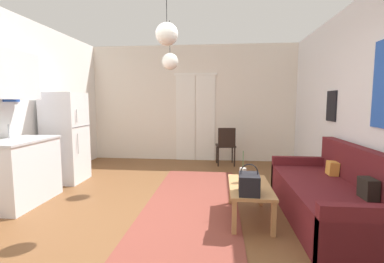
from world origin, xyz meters
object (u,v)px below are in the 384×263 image
at_px(coffee_table, 250,190).
at_px(pendant_lamp_far, 170,62).
at_px(pendant_lamp_near, 167,34).
at_px(bamboo_vase, 243,175).
at_px(accent_chair, 226,144).
at_px(couch, 334,198).
at_px(refrigerator, 66,137).
at_px(handbag, 249,184).

relative_size(coffee_table, pendant_lamp_far, 1.21).
bearing_deg(pendant_lamp_near, pendant_lamp_far, 98.81).
bearing_deg(bamboo_vase, pendant_lamp_far, 132.90).
xyz_separation_m(accent_chair, pendant_lamp_far, (-0.99, -1.45, 1.61)).
bearing_deg(coffee_table, bamboo_vase, 119.81).
height_order(couch, accent_chair, couch).
height_order(refrigerator, pendant_lamp_near, pendant_lamp_near).
bearing_deg(bamboo_vase, couch, -5.61).
bearing_deg(coffee_table, handbag, -98.05).
bearing_deg(pendant_lamp_far, coffee_table, -48.18).
xyz_separation_m(couch, pendant_lamp_far, (-2.21, 1.33, 1.81)).
bearing_deg(bamboo_vase, refrigerator, 158.96).
bearing_deg(couch, pendant_lamp_far, 148.92).
xyz_separation_m(bamboo_vase, refrigerator, (-3.02, 1.16, 0.28)).
distance_m(coffee_table, handbag, 0.35).
xyz_separation_m(refrigerator, pendant_lamp_far, (1.88, 0.07, 1.30)).
distance_m(handbag, pendant_lamp_far, 2.57).
relative_size(handbag, accent_chair, 0.39).
relative_size(couch, bamboo_vase, 5.29).
relative_size(coffee_table, handbag, 2.90).
xyz_separation_m(coffee_table, bamboo_vase, (-0.07, 0.13, 0.15)).
bearing_deg(refrigerator, accent_chair, 27.90).
height_order(bamboo_vase, pendant_lamp_near, pendant_lamp_near).
height_order(handbag, pendant_lamp_near, pendant_lamp_near).
height_order(coffee_table, bamboo_vase, bamboo_vase).
bearing_deg(accent_chair, handbag, 87.37).
distance_m(refrigerator, accent_chair, 3.26).
xyz_separation_m(handbag, refrigerator, (-3.05, 1.60, 0.26)).
bearing_deg(couch, coffee_table, -178.53).
relative_size(coffee_table, accent_chair, 1.14).
height_order(bamboo_vase, pendant_lamp_far, pendant_lamp_far).
bearing_deg(accent_chair, bamboo_vase, 87.26).
height_order(refrigerator, pendant_lamp_far, pendant_lamp_far).
xyz_separation_m(couch, refrigerator, (-4.08, 1.26, 0.51)).
relative_size(bamboo_vase, handbag, 1.19).
bearing_deg(pendant_lamp_far, refrigerator, -177.99).
height_order(couch, pendant_lamp_far, pendant_lamp_far).
relative_size(bamboo_vase, pendant_lamp_near, 0.59).
bearing_deg(pendant_lamp_far, couch, -31.08).
xyz_separation_m(bamboo_vase, pendant_lamp_far, (-1.14, 1.23, 1.59)).
bearing_deg(accent_chair, pendant_lamp_far, 49.78).
bearing_deg(couch, refrigerator, 162.79).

